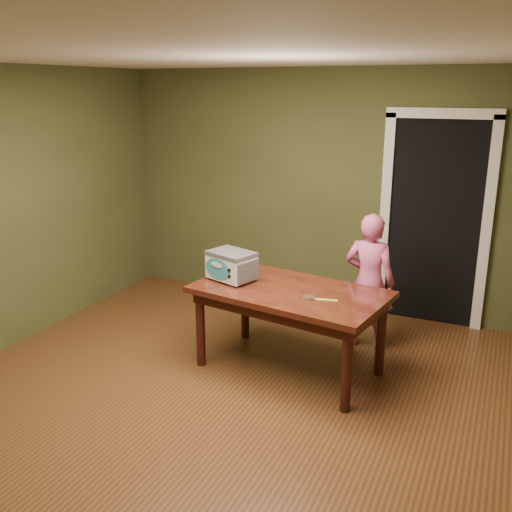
% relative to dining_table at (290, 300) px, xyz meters
% --- Properties ---
extents(floor, '(5.00, 5.00, 0.00)m').
position_rel_dining_table_xyz_m(floor, '(-0.37, -0.83, -0.65)').
color(floor, brown).
rests_on(floor, ground).
extents(room_shell, '(4.52, 5.02, 2.61)m').
position_rel_dining_table_xyz_m(room_shell, '(-0.37, -0.83, 1.06)').
color(room_shell, '#49512B').
rests_on(room_shell, ground).
extents(doorway, '(1.10, 0.66, 2.25)m').
position_rel_dining_table_xyz_m(doorway, '(0.93, 1.95, 0.41)').
color(doorway, black).
rests_on(doorway, ground).
extents(dining_table, '(1.72, 1.13, 0.75)m').
position_rel_dining_table_xyz_m(dining_table, '(0.00, 0.00, 0.00)').
color(dining_table, '#330E0B').
rests_on(dining_table, floor).
extents(toy_oven, '(0.48, 0.39, 0.26)m').
position_rel_dining_table_xyz_m(toy_oven, '(-0.56, 0.01, 0.24)').
color(toy_oven, '#4C4F54').
rests_on(toy_oven, dining_table).
extents(baking_pan, '(0.10, 0.10, 0.02)m').
position_rel_dining_table_xyz_m(baking_pan, '(0.22, -0.15, 0.11)').
color(baking_pan, silver).
rests_on(baking_pan, dining_table).
extents(spatula, '(0.18, 0.06, 0.01)m').
position_rel_dining_table_xyz_m(spatula, '(0.36, -0.13, 0.10)').
color(spatula, '#F6E16B').
rests_on(spatula, dining_table).
extents(child, '(0.49, 0.34, 1.30)m').
position_rel_dining_table_xyz_m(child, '(0.50, 0.76, 0.00)').
color(child, '#DA5990').
rests_on(child, floor).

